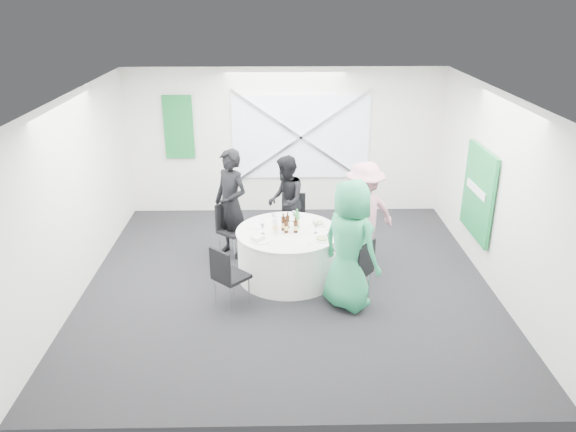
{
  "coord_description": "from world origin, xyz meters",
  "views": [
    {
      "loc": [
        -0.16,
        -7.47,
        4.12
      ],
      "look_at": [
        0.0,
        0.2,
        1.0
      ],
      "focal_mm": 35.0,
      "sensor_mm": 36.0,
      "label": 1
    }
  ],
  "objects_px": {
    "green_water_bottle": "(297,220)",
    "chair_back_left": "(229,225)",
    "chair_front_left": "(227,273)",
    "person_woman_green": "(350,245)",
    "banquet_table": "(288,254)",
    "person_woman_pink": "(364,214)",
    "chair_back_right": "(344,230)",
    "chair_back": "(293,216)",
    "person_man_back_left": "(231,204)",
    "person_man_back": "(286,201)",
    "clear_water_bottle": "(275,226)",
    "chair_front_right": "(358,267)"
  },
  "relations": [
    {
      "from": "chair_back",
      "to": "person_man_back_left",
      "type": "xyz_separation_m",
      "value": [
        -1.01,
        -0.3,
        0.35
      ]
    },
    {
      "from": "chair_back_right",
      "to": "green_water_bottle",
      "type": "distance_m",
      "value": 0.89
    },
    {
      "from": "person_man_back",
      "to": "chair_back",
      "type": "bearing_deg",
      "value": 47.7
    },
    {
      "from": "chair_front_left",
      "to": "person_man_back_left",
      "type": "height_order",
      "value": "person_man_back_left"
    },
    {
      "from": "chair_back",
      "to": "person_man_back_left",
      "type": "bearing_deg",
      "value": -157.68
    },
    {
      "from": "chair_front_right",
      "to": "person_man_back_left",
      "type": "distance_m",
      "value": 2.47
    },
    {
      "from": "chair_back_right",
      "to": "person_woman_pink",
      "type": "xyz_separation_m",
      "value": [
        0.29,
        -0.01,
        0.28
      ]
    },
    {
      "from": "chair_back_right",
      "to": "person_woman_green",
      "type": "relative_size",
      "value": 0.52
    },
    {
      "from": "chair_back_right",
      "to": "clear_water_bottle",
      "type": "relative_size",
      "value": 3.15
    },
    {
      "from": "chair_front_right",
      "to": "person_woman_pink",
      "type": "relative_size",
      "value": 0.57
    },
    {
      "from": "chair_back_left",
      "to": "person_woman_pink",
      "type": "bearing_deg",
      "value": -58.85
    },
    {
      "from": "clear_water_bottle",
      "to": "green_water_bottle",
      "type": "bearing_deg",
      "value": 33.37
    },
    {
      "from": "banquet_table",
      "to": "person_man_back",
      "type": "xyz_separation_m",
      "value": [
        -0.01,
        1.22,
        0.4
      ]
    },
    {
      "from": "chair_back_left",
      "to": "chair_back",
      "type": "bearing_deg",
      "value": -33.49
    },
    {
      "from": "chair_back",
      "to": "person_man_back",
      "type": "height_order",
      "value": "person_man_back"
    },
    {
      "from": "chair_back_left",
      "to": "person_man_back",
      "type": "xyz_separation_m",
      "value": [
        0.93,
        0.41,
        0.26
      ]
    },
    {
      "from": "chair_back_left",
      "to": "clear_water_bottle",
      "type": "distance_m",
      "value": 1.22
    },
    {
      "from": "chair_back_left",
      "to": "person_man_back_left",
      "type": "distance_m",
      "value": 0.38
    },
    {
      "from": "chair_back_left",
      "to": "person_man_back",
      "type": "relative_size",
      "value": 0.57
    },
    {
      "from": "person_woman_pink",
      "to": "clear_water_bottle",
      "type": "relative_size",
      "value": 5.52
    },
    {
      "from": "person_woman_pink",
      "to": "chair_back_right",
      "type": "bearing_deg",
      "value": -23.56
    },
    {
      "from": "person_man_back",
      "to": "clear_water_bottle",
      "type": "relative_size",
      "value": 5.11
    },
    {
      "from": "clear_water_bottle",
      "to": "chair_back_left",
      "type": "bearing_deg",
      "value": 130.28
    },
    {
      "from": "chair_back_left",
      "to": "chair_back_right",
      "type": "bearing_deg",
      "value": -59.86
    },
    {
      "from": "chair_front_left",
      "to": "chair_back_left",
      "type": "bearing_deg",
      "value": -42.81
    },
    {
      "from": "chair_front_left",
      "to": "person_man_back_left",
      "type": "bearing_deg",
      "value": -44.16
    },
    {
      "from": "banquet_table",
      "to": "chair_front_left",
      "type": "xyz_separation_m",
      "value": [
        -0.85,
        -0.88,
        0.15
      ]
    },
    {
      "from": "chair_back_left",
      "to": "chair_back_right",
      "type": "height_order",
      "value": "chair_back_right"
    },
    {
      "from": "chair_front_left",
      "to": "person_woman_green",
      "type": "distance_m",
      "value": 1.71
    },
    {
      "from": "chair_front_left",
      "to": "green_water_bottle",
      "type": "relative_size",
      "value": 3.1
    },
    {
      "from": "chair_front_left",
      "to": "clear_water_bottle",
      "type": "height_order",
      "value": "clear_water_bottle"
    },
    {
      "from": "chair_back_left",
      "to": "chair_front_right",
      "type": "relative_size",
      "value": 0.93
    },
    {
      "from": "chair_back_right",
      "to": "person_woman_pink",
      "type": "distance_m",
      "value": 0.4
    },
    {
      "from": "person_man_back",
      "to": "person_woman_green",
      "type": "height_order",
      "value": "person_woman_green"
    },
    {
      "from": "chair_back",
      "to": "chair_back_left",
      "type": "xyz_separation_m",
      "value": [
        -1.05,
        -0.3,
        -0.02
      ]
    },
    {
      "from": "person_man_back_left",
      "to": "person_man_back",
      "type": "bearing_deg",
      "value": 66.48
    },
    {
      "from": "banquet_table",
      "to": "chair_back_left",
      "type": "bearing_deg",
      "value": 139.63
    },
    {
      "from": "chair_back",
      "to": "chair_back_right",
      "type": "distance_m",
      "value": 1.02
    },
    {
      "from": "green_water_bottle",
      "to": "chair_front_right",
      "type": "bearing_deg",
      "value": -48.67
    },
    {
      "from": "person_man_back",
      "to": "person_woman_pink",
      "type": "height_order",
      "value": "person_woman_pink"
    },
    {
      "from": "person_woman_green",
      "to": "banquet_table",
      "type": "bearing_deg",
      "value": 0.0
    },
    {
      "from": "chair_front_right",
      "to": "chair_front_left",
      "type": "xyz_separation_m",
      "value": [
        -1.8,
        -0.09,
        -0.03
      ]
    },
    {
      "from": "chair_front_right",
      "to": "person_man_back_left",
      "type": "relative_size",
      "value": 0.53
    },
    {
      "from": "person_man_back_left",
      "to": "person_woman_green",
      "type": "bearing_deg",
      "value": -2.43
    },
    {
      "from": "green_water_bottle",
      "to": "chair_back_left",
      "type": "bearing_deg",
      "value": 148.16
    },
    {
      "from": "chair_back",
      "to": "green_water_bottle",
      "type": "xyz_separation_m",
      "value": [
        0.03,
        -0.98,
        0.33
      ]
    },
    {
      "from": "banquet_table",
      "to": "clear_water_bottle",
      "type": "height_order",
      "value": "clear_water_bottle"
    },
    {
      "from": "chair_back_left",
      "to": "person_man_back_left",
      "type": "height_order",
      "value": "person_man_back_left"
    },
    {
      "from": "chair_front_right",
      "to": "person_woman_green",
      "type": "xyz_separation_m",
      "value": [
        -0.14,
        -0.07,
        0.36
      ]
    },
    {
      "from": "person_woman_pink",
      "to": "chair_back_left",
      "type": "bearing_deg",
      "value": -30.08
    }
  ]
}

